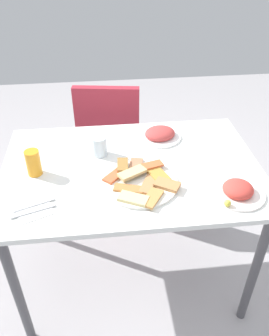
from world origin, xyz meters
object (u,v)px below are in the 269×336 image
Objects in this scene: salad_plate_greens at (160,134)px; paper_napkin at (34,209)px; dining_table at (131,181)px; pide_platter at (141,182)px; soda_can at (33,163)px; spoon at (34,205)px; dining_chair at (110,136)px; drinking_glass at (99,146)px; fork at (33,211)px; salad_plate_rice at (238,191)px.

salad_plate_greens reaches higher than paper_napkin.
pide_platter is (0.03, -0.13, 0.10)m from dining_table.
soda_can is 0.23m from spoon.
dining_chair is 0.87m from soda_can.
pide_platter is 0.31m from drinking_glass.
fork is at bearing -109.70° from dining_chair.
dining_table is 0.17m from pide_platter.
soda_can reaches higher than salad_plate_greens.
spoon reaches higher than paper_napkin.
salad_plate_rice is at bearing -62.56° from dining_chair.
drinking_glass is at bearing 35.79° from fork.
soda_can is (-0.87, 0.24, 0.04)m from salad_plate_rice.
dining_chair is at bearing 51.96° from fork.
dining_chair is 7.57× the size of soda_can.
dining_table is 1.32× the size of dining_chair.
dining_table is at bearing 101.28° from pide_platter.
spoon is (-0.85, 0.02, -0.01)m from salad_plate_rice.
salad_plate_greens is (0.25, -0.47, 0.27)m from dining_chair.
fork is at bearing -163.85° from pide_platter.
dining_table is 0.47m from soda_can.
spoon is at bearing 178.61° from salad_plate_rice.
salad_plate_greens is at bearing -61.79° from dining_chair.
pide_platter is (0.10, -0.85, 0.26)m from dining_chair.
salad_plate_greens is at bearing 21.98° from soda_can.
drinking_glass reaches higher than fork.
fork is (0.02, -0.26, -0.06)m from soda_can.
dining_table is 5.23× the size of salad_plate_rice.
salad_plate_greens is 1.32× the size of spoon.
paper_napkin is at bearing -127.19° from drinking_glass.
spoon is at bearing -151.63° from dining_table.
paper_napkin is 0.02m from spoon.
drinking_glass reaches higher than salad_plate_rice.
salad_plate_rice is 1.91× the size of soda_can.
drinking_glass is (-0.07, -0.59, 0.30)m from dining_chair.
paper_napkin is at bearing -85.28° from soda_can.
drinking_glass is at bearing -158.90° from salad_plate_greens.
drinking_glass is (-0.57, 0.37, 0.03)m from salad_plate_rice.
soda_can is (-0.37, -0.72, 0.31)m from dining_chair.
drinking_glass is at bearing 22.92° from soda_can.
salad_plate_greens is at bearing 116.70° from salad_plate_rice.
soda_can is (-0.44, -0.01, 0.15)m from dining_table.
soda_can reaches higher than salad_plate_rice.
salad_plate_rice is (0.25, -0.49, -0.00)m from salad_plate_greens.
pide_platter is 0.46m from paper_napkin.
fork is at bearing -148.00° from dining_table.
salad_plate_greens is at bearing 17.37° from spoon.
fork reaches higher than dining_table.
spoon is (-0.45, -0.09, -0.01)m from pide_platter.
dining_chair is 1.05m from paper_napkin.
salad_plate_rice is 1.37× the size of spoon.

